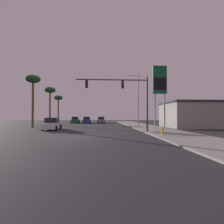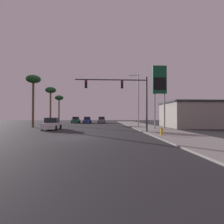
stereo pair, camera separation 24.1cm
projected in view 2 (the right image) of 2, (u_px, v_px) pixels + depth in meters
name	position (u px, v px, depth m)	size (l,w,h in m)	color
ground_plane	(77.00, 138.00, 15.61)	(120.00, 120.00, 0.00)	#28282B
sidewalk_right	(151.00, 128.00, 26.10)	(5.00, 60.00, 0.12)	gray
building_gas_station	(196.00, 114.00, 29.36)	(10.30, 8.30, 4.30)	gray
car_grey	(102.00, 120.00, 46.76)	(2.04, 4.33, 1.68)	slate
car_blue	(87.00, 120.00, 46.29)	(2.04, 4.34, 1.68)	navy
car_white	(52.00, 124.00, 24.53)	(2.04, 4.33, 1.68)	silver
car_green	(76.00, 120.00, 46.50)	(2.04, 4.33, 1.68)	#195933
traffic_light_mast	(126.00, 92.00, 20.74)	(8.60, 0.36, 6.50)	#38383D
street_lamp	(138.00, 97.00, 30.19)	(1.74, 0.24, 9.00)	#99999E
gas_station_sign	(159.00, 83.00, 24.99)	(2.00, 0.42, 9.00)	#99999E
fire_hydrant	(162.00, 131.00, 16.53)	(0.24, 0.34, 0.76)	gold
palm_tree_near	(33.00, 82.00, 29.25)	(2.40, 2.40, 8.77)	brown
palm_tree_mid	(51.00, 92.00, 39.22)	(2.40, 2.40, 8.38)	brown
palm_tree_far	(59.00, 99.00, 49.16)	(2.40, 2.40, 7.66)	brown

